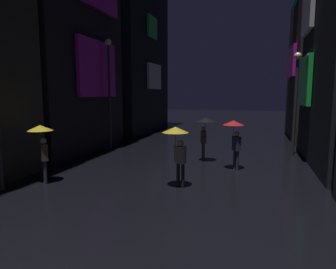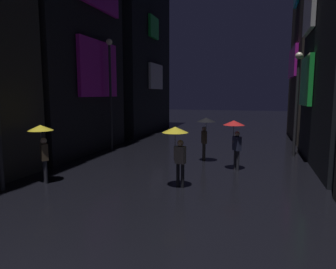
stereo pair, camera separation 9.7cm
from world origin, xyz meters
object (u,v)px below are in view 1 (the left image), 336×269
(pedestrian_near_crossing_yellow, at_px, (177,140))
(pedestrian_midstreet_left_red, at_px, (234,131))
(streetlamp_left_far, at_px, (109,83))
(pedestrian_foreground_left_yellow, at_px, (41,138))
(pedestrian_foreground_right_black, at_px, (205,127))
(streetlamp_right_far, at_px, (296,92))

(pedestrian_near_crossing_yellow, bearing_deg, pedestrian_midstreet_left_red, 61.32)
(pedestrian_near_crossing_yellow, distance_m, streetlamp_left_far, 8.31)
(pedestrian_foreground_left_yellow, relative_size, streetlamp_left_far, 0.34)
(pedestrian_midstreet_left_red, xyz_separation_m, pedestrian_foreground_right_black, (-1.48, 1.29, 0.00))
(streetlamp_left_far, bearing_deg, pedestrian_foreground_left_yellow, -83.91)
(pedestrian_near_crossing_yellow, height_order, streetlamp_right_far, streetlamp_right_far)
(streetlamp_right_far, relative_size, streetlamp_left_far, 0.84)
(pedestrian_near_crossing_yellow, bearing_deg, pedestrian_foreground_right_black, 87.14)
(pedestrian_foreground_right_black, relative_size, pedestrian_foreground_left_yellow, 1.00)
(pedestrian_foreground_right_black, height_order, pedestrian_foreground_left_yellow, same)
(streetlamp_right_far, bearing_deg, pedestrian_foreground_right_black, -150.24)
(pedestrian_foreground_right_black, bearing_deg, pedestrian_near_crossing_yellow, -92.86)
(streetlamp_left_far, bearing_deg, pedestrian_near_crossing_yellow, -46.30)
(pedestrian_midstreet_left_red, bearing_deg, pedestrian_foreground_left_yellow, -148.54)
(pedestrian_midstreet_left_red, height_order, streetlamp_left_far, streetlamp_left_far)
(pedestrian_foreground_right_black, height_order, pedestrian_near_crossing_yellow, same)
(pedestrian_foreground_left_yellow, bearing_deg, streetlamp_right_far, 39.71)
(pedestrian_near_crossing_yellow, bearing_deg, pedestrian_foreground_left_yellow, -169.65)
(pedestrian_foreground_left_yellow, relative_size, pedestrian_near_crossing_yellow, 1.00)
(pedestrian_foreground_right_black, height_order, streetlamp_right_far, streetlamp_right_far)
(pedestrian_midstreet_left_red, xyz_separation_m, streetlamp_right_far, (2.76, 3.72, 1.67))
(pedestrian_foreground_right_black, bearing_deg, pedestrian_foreground_left_yellow, -133.66)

